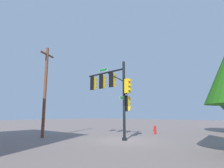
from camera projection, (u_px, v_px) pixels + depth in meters
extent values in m
plane|color=gray|center=(124.00, 141.00, 13.69)|extent=(120.00, 120.00, 0.00)
cylinder|color=black|center=(124.00, 100.00, 14.18)|extent=(0.20, 0.20, 6.01)
cylinder|color=black|center=(124.00, 139.00, 13.71)|extent=(0.36, 0.36, 0.20)
cylinder|color=black|center=(105.00, 73.00, 16.03)|extent=(4.22, 0.54, 0.14)
cylinder|color=black|center=(115.00, 77.00, 15.15)|extent=(1.94, 0.27, 1.07)
cube|color=yellow|center=(113.00, 80.00, 15.28)|extent=(0.34, 0.38, 1.10)
cube|color=black|center=(111.00, 80.00, 15.14)|extent=(0.44, 0.07, 1.22)
sphere|color=#FF2018|center=(114.00, 76.00, 15.48)|extent=(0.22, 0.22, 0.22)
cylinder|color=yellow|center=(115.00, 76.00, 15.53)|extent=(0.24, 0.16, 0.23)
sphere|color=#855607|center=(114.00, 80.00, 15.43)|extent=(0.22, 0.22, 0.22)
cylinder|color=yellow|center=(115.00, 80.00, 15.48)|extent=(0.24, 0.16, 0.23)
sphere|color=#0B621E|center=(114.00, 85.00, 15.37)|extent=(0.22, 0.22, 0.22)
cylinder|color=yellow|center=(115.00, 84.00, 15.42)|extent=(0.24, 0.16, 0.23)
cube|color=gold|center=(103.00, 82.00, 16.12)|extent=(0.34, 0.38, 1.10)
cube|color=black|center=(101.00, 82.00, 15.97)|extent=(0.44, 0.07, 1.22)
sphere|color=#FF2018|center=(104.00, 78.00, 16.32)|extent=(0.22, 0.22, 0.22)
cylinder|color=gold|center=(105.00, 78.00, 16.37)|extent=(0.24, 0.15, 0.23)
sphere|color=#855607|center=(104.00, 82.00, 16.26)|extent=(0.22, 0.22, 0.22)
cylinder|color=gold|center=(105.00, 82.00, 16.31)|extent=(0.24, 0.15, 0.23)
sphere|color=#0B621E|center=(104.00, 86.00, 16.21)|extent=(0.22, 0.22, 0.22)
cylinder|color=gold|center=(105.00, 86.00, 16.26)|extent=(0.24, 0.15, 0.23)
cube|color=yellow|center=(94.00, 84.00, 16.95)|extent=(0.35, 0.38, 1.10)
cube|color=black|center=(92.00, 83.00, 16.81)|extent=(0.44, 0.07, 1.22)
sphere|color=#FF2018|center=(95.00, 80.00, 17.15)|extent=(0.22, 0.22, 0.22)
cylinder|color=yellow|center=(96.00, 80.00, 17.20)|extent=(0.24, 0.16, 0.23)
sphere|color=#855607|center=(95.00, 84.00, 17.09)|extent=(0.22, 0.22, 0.22)
cylinder|color=yellow|center=(96.00, 83.00, 17.14)|extent=(0.24, 0.16, 0.23)
sphere|color=#0B621E|center=(95.00, 87.00, 17.04)|extent=(0.22, 0.22, 0.22)
cylinder|color=yellow|center=(96.00, 87.00, 17.09)|extent=(0.24, 0.16, 0.23)
cube|color=yellow|center=(127.00, 86.00, 14.10)|extent=(0.39, 0.35, 1.10)
cube|color=black|center=(125.00, 86.00, 14.24)|extent=(0.08, 0.44, 1.22)
sphere|color=#FF2018|center=(129.00, 81.00, 14.02)|extent=(0.22, 0.22, 0.22)
cylinder|color=yellow|center=(130.00, 80.00, 13.99)|extent=(0.16, 0.24, 0.23)
sphere|color=#855607|center=(129.00, 86.00, 13.97)|extent=(0.22, 0.22, 0.22)
cylinder|color=yellow|center=(130.00, 85.00, 13.93)|extent=(0.16, 0.24, 0.23)
sphere|color=#0B621E|center=(129.00, 90.00, 13.91)|extent=(0.22, 0.22, 0.22)
cylinder|color=yellow|center=(130.00, 89.00, 13.88)|extent=(0.16, 0.24, 0.23)
cube|color=yellow|center=(127.00, 104.00, 14.38)|extent=(0.35, 0.39, 1.10)
cube|color=black|center=(125.00, 103.00, 14.24)|extent=(0.44, 0.08, 1.22)
sphere|color=#FF2018|center=(129.00, 99.00, 14.58)|extent=(0.22, 0.22, 0.22)
cylinder|color=yellow|center=(129.00, 99.00, 14.63)|extent=(0.24, 0.16, 0.23)
sphere|color=#855607|center=(129.00, 104.00, 14.52)|extent=(0.22, 0.22, 0.22)
cylinder|color=yellow|center=(129.00, 103.00, 14.57)|extent=(0.24, 0.16, 0.23)
sphere|color=#0B621E|center=(129.00, 108.00, 14.47)|extent=(0.22, 0.22, 0.22)
cylinder|color=yellow|center=(129.00, 107.00, 14.52)|extent=(0.24, 0.16, 0.23)
cube|color=white|center=(103.00, 70.00, 16.22)|extent=(0.94, 0.11, 0.26)
cube|color=#146C33|center=(103.00, 70.00, 16.22)|extent=(0.90, 0.12, 0.22)
cube|color=white|center=(124.00, 98.00, 14.20)|extent=(0.11, 0.94, 0.26)
cube|color=#217E32|center=(124.00, 98.00, 14.20)|extent=(0.12, 0.90, 0.22)
cylinder|color=brown|center=(45.00, 91.00, 15.98)|extent=(0.26, 0.26, 7.75)
cube|color=brown|center=(47.00, 55.00, 16.51)|extent=(0.79, 1.71, 0.12)
cylinder|color=red|center=(155.00, 131.00, 18.17)|extent=(0.24, 0.24, 0.65)
sphere|color=red|center=(155.00, 127.00, 18.23)|extent=(0.22, 0.22, 0.22)
cylinder|color=red|center=(154.00, 130.00, 18.27)|extent=(0.12, 0.10, 0.10)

